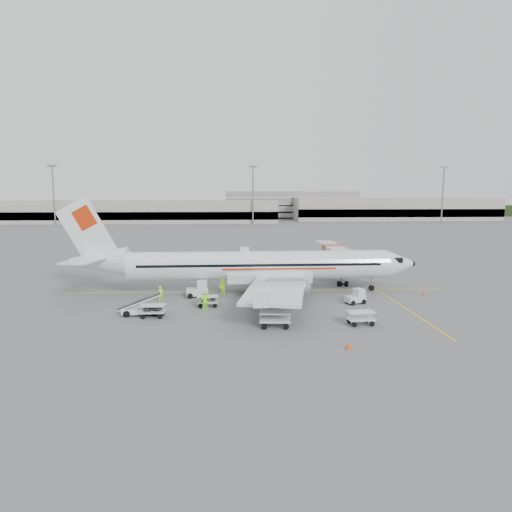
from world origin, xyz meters
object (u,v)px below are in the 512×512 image
object	(u,v)px
belt_loader	(141,302)
tug_fore	(355,296)
tug_aft	(197,289)
jet_bridge	(332,261)
aircraft	(260,246)
tug_mid	(289,293)

from	to	relation	value
belt_loader	tug_fore	xyz separation A→B (m)	(20.79, 3.08, -0.49)
belt_loader	tug_aft	distance (m)	8.17
tug_fore	tug_aft	size ratio (longest dim) A/B	0.84
jet_bridge	tug_fore	xyz separation A→B (m)	(-0.94, -14.33, -1.43)
belt_loader	tug_aft	xyz separation A→B (m)	(4.53, 6.79, -0.35)
jet_bridge	tug_fore	bearing A→B (deg)	-92.85
aircraft	belt_loader	distance (m)	14.84
aircraft	belt_loader	xyz separation A→B (m)	(-11.39, -8.61, -4.05)
aircraft	belt_loader	world-z (taller)	aircraft
aircraft	jet_bridge	world-z (taller)	aircraft
tug_mid	tug_aft	bearing A→B (deg)	179.46
tug_mid	tug_aft	xyz separation A→B (m)	(-9.67, 2.49, -0.03)
tug_mid	tug_aft	world-z (taller)	tug_mid
jet_bridge	tug_fore	size ratio (longest dim) A/B	8.57
belt_loader	tug_mid	size ratio (longest dim) A/B	1.92
belt_loader	tug_fore	distance (m)	21.03
belt_loader	tug_mid	world-z (taller)	belt_loader
aircraft	tug_mid	world-z (taller)	aircraft
tug_fore	belt_loader	bearing A→B (deg)	168.23
aircraft	tug_mid	size ratio (longest dim) A/B	16.06
jet_bridge	tug_mid	distance (m)	15.18
belt_loader	tug_fore	size ratio (longest dim) A/B	2.36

